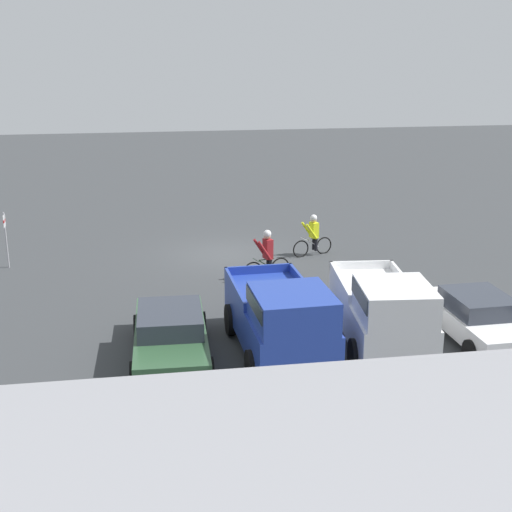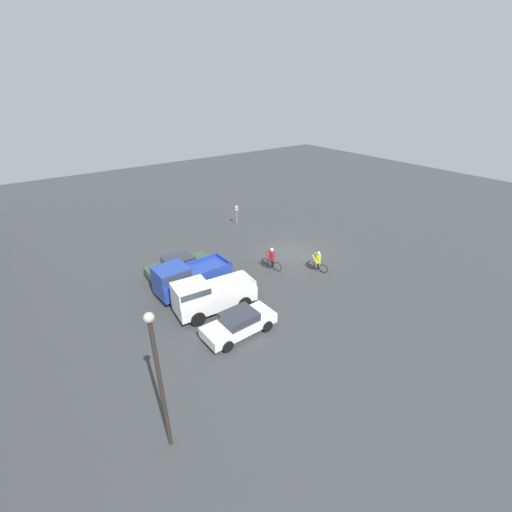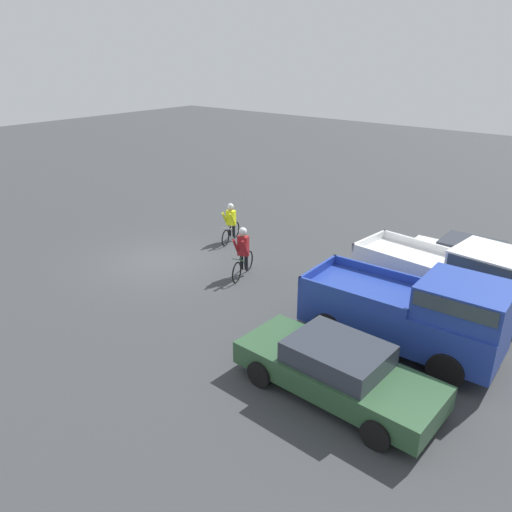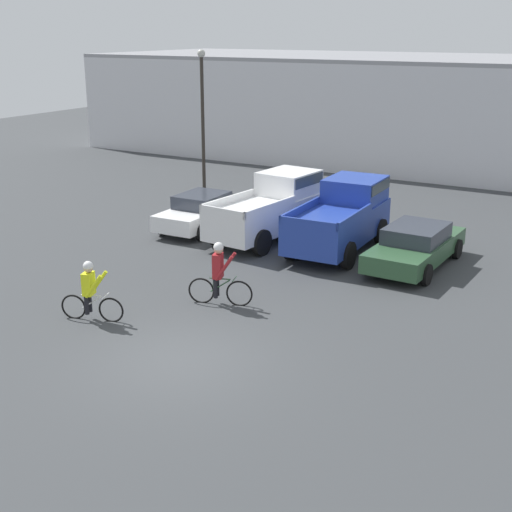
{
  "view_description": "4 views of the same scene",
  "coord_description": "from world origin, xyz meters",
  "px_view_note": "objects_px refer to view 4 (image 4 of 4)",
  "views": [
    {
      "loc": [
        3.13,
        26.58,
        7.99
      ],
      "look_at": [
        -0.49,
        4.39,
        1.2
      ],
      "focal_mm": 50.0,
      "sensor_mm": 36.0,
      "label": 1
    },
    {
      "loc": [
        -18.83,
        17.91,
        12.85
      ],
      "look_at": [
        -0.49,
        4.39,
        1.2
      ],
      "focal_mm": 24.0,
      "sensor_mm": 36.0,
      "label": 2
    },
    {
      "loc": [
        11.04,
        13.87,
        7.41
      ],
      "look_at": [
        -0.49,
        4.39,
        1.2
      ],
      "focal_mm": 35.0,
      "sensor_mm": 36.0,
      "label": 3
    },
    {
      "loc": [
        9.1,
        -12.07,
        7.34
      ],
      "look_at": [
        -0.49,
        4.39,
        1.2
      ],
      "focal_mm": 50.0,
      "sensor_mm": 36.0,
      "label": 4
    }
  ],
  "objects_px": {
    "pickup_truck_1": "(343,215)",
    "sedan_0": "(202,211)",
    "cyclist_0": "(219,273)",
    "cyclist_1": "(90,290)",
    "pickup_truck_0": "(272,206)",
    "lamppost": "(202,108)",
    "sedan_1": "(416,246)"
  },
  "relations": [
    {
      "from": "pickup_truck_1",
      "to": "lamppost",
      "type": "height_order",
      "value": "lamppost"
    },
    {
      "from": "pickup_truck_1",
      "to": "pickup_truck_0",
      "type": "bearing_deg",
      "value": -178.66
    },
    {
      "from": "cyclist_0",
      "to": "cyclist_1",
      "type": "bearing_deg",
      "value": -130.91
    },
    {
      "from": "cyclist_0",
      "to": "sedan_1",
      "type": "bearing_deg",
      "value": 58.66
    },
    {
      "from": "sedan_0",
      "to": "cyclist_1",
      "type": "distance_m",
      "value": 9.15
    },
    {
      "from": "pickup_truck_1",
      "to": "lamppost",
      "type": "relative_size",
      "value": 0.81
    },
    {
      "from": "sedan_1",
      "to": "pickup_truck_0",
      "type": "bearing_deg",
      "value": 174.28
    },
    {
      "from": "sedan_0",
      "to": "lamppost",
      "type": "distance_m",
      "value": 7.78
    },
    {
      "from": "pickup_truck_1",
      "to": "sedan_1",
      "type": "xyz_separation_m",
      "value": [
        2.82,
        -0.62,
        -0.5
      ]
    },
    {
      "from": "sedan_0",
      "to": "lamppost",
      "type": "relative_size",
      "value": 0.68
    },
    {
      "from": "lamppost",
      "to": "pickup_truck_0",
      "type": "bearing_deg",
      "value": -39.58
    },
    {
      "from": "sedan_1",
      "to": "lamppost",
      "type": "relative_size",
      "value": 0.75
    },
    {
      "from": "cyclist_1",
      "to": "cyclist_0",
      "type": "bearing_deg",
      "value": 49.09
    },
    {
      "from": "sedan_1",
      "to": "pickup_truck_1",
      "type": "bearing_deg",
      "value": 167.55
    },
    {
      "from": "sedan_0",
      "to": "pickup_truck_0",
      "type": "distance_m",
      "value": 2.9
    },
    {
      "from": "sedan_0",
      "to": "cyclist_0",
      "type": "relative_size",
      "value": 2.37
    },
    {
      "from": "pickup_truck_0",
      "to": "cyclist_0",
      "type": "relative_size",
      "value": 2.85
    },
    {
      "from": "pickup_truck_0",
      "to": "cyclist_0",
      "type": "xyz_separation_m",
      "value": [
        1.94,
        -6.49,
        -0.26
      ]
    },
    {
      "from": "pickup_truck_0",
      "to": "lamppost",
      "type": "bearing_deg",
      "value": 140.42
    },
    {
      "from": "cyclist_0",
      "to": "lamppost",
      "type": "distance_m",
      "value": 15.21
    },
    {
      "from": "cyclist_0",
      "to": "pickup_truck_0",
      "type": "bearing_deg",
      "value": 106.67
    },
    {
      "from": "pickup_truck_1",
      "to": "cyclist_0",
      "type": "bearing_deg",
      "value": -96.95
    },
    {
      "from": "lamppost",
      "to": "cyclist_0",
      "type": "bearing_deg",
      "value": -54.18
    },
    {
      "from": "sedan_1",
      "to": "cyclist_1",
      "type": "xyz_separation_m",
      "value": [
        -5.9,
        -8.57,
        0.15
      ]
    },
    {
      "from": "pickup_truck_1",
      "to": "sedan_0",
      "type": "bearing_deg",
      "value": -175.98
    },
    {
      "from": "sedan_0",
      "to": "pickup_truck_0",
      "type": "bearing_deg",
      "value": 6.58
    },
    {
      "from": "cyclist_0",
      "to": "cyclist_1",
      "type": "xyz_separation_m",
      "value": [
        -2.28,
        -2.63,
        -0.09
      ]
    },
    {
      "from": "pickup_truck_1",
      "to": "cyclist_1",
      "type": "xyz_separation_m",
      "value": [
        -3.08,
        -9.19,
        -0.35
      ]
    },
    {
      "from": "cyclist_1",
      "to": "pickup_truck_1",
      "type": "bearing_deg",
      "value": 71.47
    },
    {
      "from": "pickup_truck_0",
      "to": "pickup_truck_1",
      "type": "height_order",
      "value": "pickup_truck_1"
    },
    {
      "from": "sedan_0",
      "to": "pickup_truck_1",
      "type": "height_order",
      "value": "pickup_truck_1"
    },
    {
      "from": "pickup_truck_1",
      "to": "cyclist_0",
      "type": "distance_m",
      "value": 6.61
    }
  ]
}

